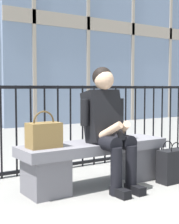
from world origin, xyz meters
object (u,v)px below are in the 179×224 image
(stone_bench, at_px, (95,159))
(seated_person_with_phone, at_px, (108,123))
(shopping_bag, at_px, (171,166))
(handbag_on_bench, at_px, (44,134))

(stone_bench, height_order, seated_person_with_phone, seated_person_with_phone)
(shopping_bag, bearing_deg, stone_bench, 153.39)
(stone_bench, height_order, shopping_bag, stone_bench)
(handbag_on_bench, height_order, shopping_bag, handbag_on_bench)
(handbag_on_bench, bearing_deg, seated_person_with_phone, -10.37)
(seated_person_with_phone, distance_m, shopping_bag, 0.85)
(seated_person_with_phone, height_order, handbag_on_bench, seated_person_with_phone)
(handbag_on_bench, relative_size, shopping_bag, 0.78)
(seated_person_with_phone, relative_size, shopping_bag, 2.76)
(stone_bench, xyz_separation_m, shopping_bag, (0.73, -0.37, -0.09))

